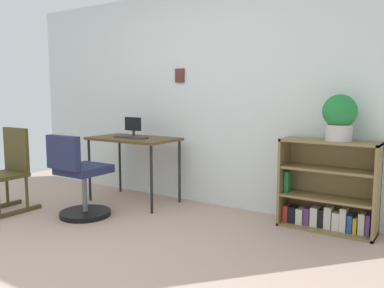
{
  "coord_description": "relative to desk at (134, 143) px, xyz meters",
  "views": [
    {
      "loc": [
        2.47,
        -1.78,
        1.26
      ],
      "look_at": [
        0.53,
        1.18,
        0.81
      ],
      "focal_mm": 37.58,
      "sensor_mm": 36.0,
      "label": 1
    }
  ],
  "objects": [
    {
      "name": "potted_plant_on_shelf",
      "position": [
        2.23,
        0.21,
        0.37
      ],
      "size": [
        0.3,
        0.3,
        0.41
      ],
      "color": "#B7B2A8",
      "rests_on": "bookshelf_low"
    },
    {
      "name": "bookshelf_low",
      "position": [
        2.15,
        0.26,
        -0.33
      ],
      "size": [
        0.86,
        0.3,
        0.84
      ],
      "color": "olive",
      "rests_on": "ground_plane"
    },
    {
      "name": "desk",
      "position": [
        0.0,
        0.0,
        0.0
      ],
      "size": [
        1.01,
        0.59,
        0.76
      ],
      "color": "brown",
      "rests_on": "ground_plane"
    },
    {
      "name": "monitor",
      "position": [
        -0.04,
        0.04,
        0.18
      ],
      "size": [
        0.23,
        0.14,
        0.23
      ],
      "color": "#262628",
      "rests_on": "desk"
    },
    {
      "name": "keyboard",
      "position": [
        0.02,
        -0.07,
        0.07
      ],
      "size": [
        0.43,
        0.12,
        0.02
      ],
      "primitive_type": "cube",
      "color": "#2F3334",
      "rests_on": "desk"
    },
    {
      "name": "ground_plane",
      "position": [
        0.62,
        -1.69,
        -0.69
      ],
      "size": [
        6.24,
        6.24,
        0.0
      ],
      "primitive_type": "plane",
      "color": "tan"
    },
    {
      "name": "rocking_chair",
      "position": [
        -0.87,
        -1.02,
        -0.24
      ],
      "size": [
        0.42,
        0.64,
        0.89
      ],
      "color": "#473C1C",
      "rests_on": "ground_plane"
    },
    {
      "name": "office_chair",
      "position": [
        -0.05,
        -0.77,
        -0.32
      ],
      "size": [
        0.52,
        0.54,
        0.86
      ],
      "color": "black",
      "rests_on": "ground_plane"
    },
    {
      "name": "wall_back",
      "position": [
        0.62,
        0.46,
        0.51
      ],
      "size": [
        5.2,
        0.12,
        2.42
      ],
      "color": "silver",
      "rests_on": "ground_plane"
    }
  ]
}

